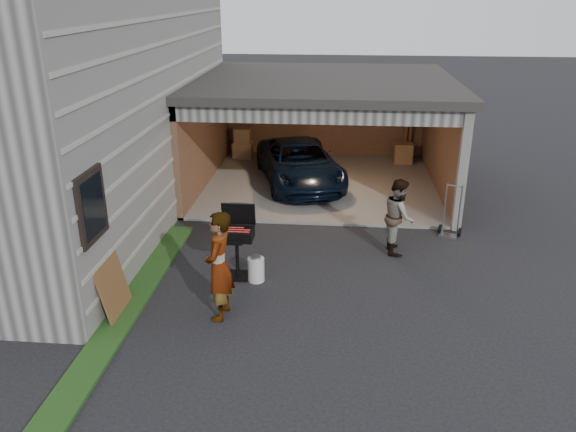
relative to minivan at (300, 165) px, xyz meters
name	(u,v)px	position (x,y,z in m)	size (l,w,h in m)	color
ground	(264,302)	(-0.17, -6.29, -0.58)	(80.00, 80.00, 0.00)	black
house	(25,96)	(-6.17, -2.29, 2.17)	(7.00, 11.00, 5.50)	#474744
groundcover_strip	(116,326)	(-2.42, -7.29, -0.55)	(0.50, 8.00, 0.06)	#193814
garage	(323,115)	(0.59, 0.50, 1.29)	(6.80, 6.30, 2.90)	#605E59
minivan	(300,165)	(0.00, 0.00, 0.00)	(1.91, 4.14, 1.15)	black
woman	(219,266)	(-0.81, -6.79, 0.35)	(0.67, 0.44, 1.85)	#98A1BF
man	(399,216)	(2.29, -3.98, 0.20)	(0.75, 0.59, 1.55)	#452D1B
bbq_grill	(237,236)	(-0.77, -5.39, 0.25)	(0.62, 0.55, 1.39)	black
propane_tank	(256,269)	(-0.41, -5.53, -0.35)	(0.31, 0.31, 0.46)	silver
plywood_panel	(113,287)	(-2.57, -6.87, -0.08)	(0.04, 0.89, 1.00)	brown
hand_truck	(450,226)	(3.52, -3.09, -0.35)	(0.53, 0.48, 1.16)	gray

